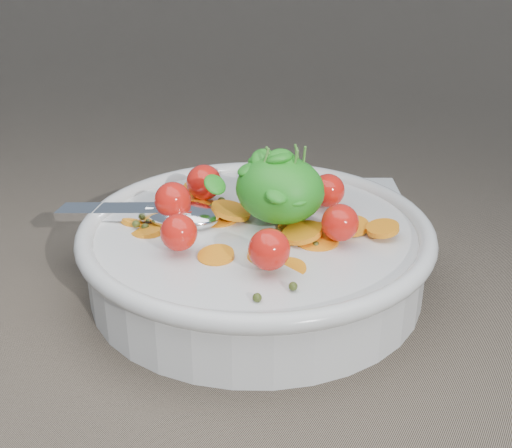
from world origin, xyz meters
The scene contains 3 objects.
ground centered at (0.00, 0.00, 0.00)m, with size 6.00×6.00×0.00m, color #736452.
bowl centered at (-0.01, 0.03, 0.04)m, with size 0.33×0.31×0.13m.
napkin centered at (-0.03, 0.21, 0.00)m, with size 0.18×0.16×0.01m, color white.
Camera 1 is at (0.23, -0.41, 0.30)m, focal length 45.00 mm.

